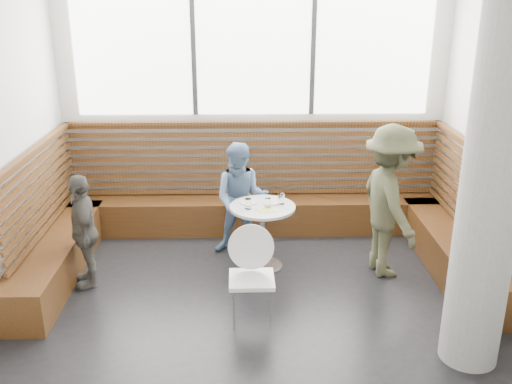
{
  "coord_description": "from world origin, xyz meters",
  "views": [
    {
      "loc": [
        -0.13,
        -4.85,
        3.11
      ],
      "look_at": [
        0.0,
        1.0,
        1.0
      ],
      "focal_mm": 40.0,
      "sensor_mm": 36.0,
      "label": 1
    }
  ],
  "objects_px": {
    "cafe_table": "(262,224)",
    "child_back": "(241,199)",
    "cafe_chair": "(252,267)",
    "concrete_column": "(492,188)",
    "adult_man": "(390,202)",
    "child_left": "(84,231)"
  },
  "relations": [
    {
      "from": "cafe_table",
      "to": "child_back",
      "type": "distance_m",
      "value": 0.5
    },
    {
      "from": "cafe_chair",
      "to": "child_back",
      "type": "relative_size",
      "value": 0.68
    },
    {
      "from": "cafe_chair",
      "to": "child_back",
      "type": "distance_m",
      "value": 1.51
    },
    {
      "from": "concrete_column",
      "to": "cafe_chair",
      "type": "relative_size",
      "value": 3.39
    },
    {
      "from": "adult_man",
      "to": "child_back",
      "type": "bearing_deg",
      "value": 61.64
    },
    {
      "from": "child_left",
      "to": "cafe_table",
      "type": "bearing_deg",
      "value": 81.43
    },
    {
      "from": "concrete_column",
      "to": "child_left",
      "type": "xyz_separation_m",
      "value": [
        -3.71,
        1.42,
        -0.96
      ]
    },
    {
      "from": "child_back",
      "to": "child_left",
      "type": "height_order",
      "value": "child_back"
    },
    {
      "from": "child_back",
      "to": "child_left",
      "type": "xyz_separation_m",
      "value": [
        -1.7,
        -0.76,
        -0.06
      ]
    },
    {
      "from": "concrete_column",
      "to": "adult_man",
      "type": "height_order",
      "value": "concrete_column"
    },
    {
      "from": "concrete_column",
      "to": "cafe_chair",
      "type": "distance_m",
      "value": 2.28
    },
    {
      "from": "adult_man",
      "to": "child_left",
      "type": "distance_m",
      "value": 3.36
    },
    {
      "from": "adult_man",
      "to": "concrete_column",
      "type": "bearing_deg",
      "value": -176.83
    },
    {
      "from": "concrete_column",
      "to": "adult_man",
      "type": "distance_m",
      "value": 1.81
    },
    {
      "from": "cafe_table",
      "to": "child_back",
      "type": "relative_size",
      "value": 0.55
    },
    {
      "from": "cafe_table",
      "to": "adult_man",
      "type": "bearing_deg",
      "value": -5.93
    },
    {
      "from": "child_left",
      "to": "child_back",
      "type": "bearing_deg",
      "value": 95.47
    },
    {
      "from": "concrete_column",
      "to": "cafe_chair",
      "type": "xyz_separation_m",
      "value": [
        -1.91,
        0.68,
        -1.04
      ]
    },
    {
      "from": "concrete_column",
      "to": "adult_man",
      "type": "bearing_deg",
      "value": 102.69
    },
    {
      "from": "adult_man",
      "to": "cafe_chair",
      "type": "bearing_deg",
      "value": 111.63
    },
    {
      "from": "child_back",
      "to": "concrete_column",
      "type": "bearing_deg",
      "value": -40.66
    },
    {
      "from": "child_left",
      "to": "concrete_column",
      "type": "bearing_deg",
      "value": 50.43
    }
  ]
}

